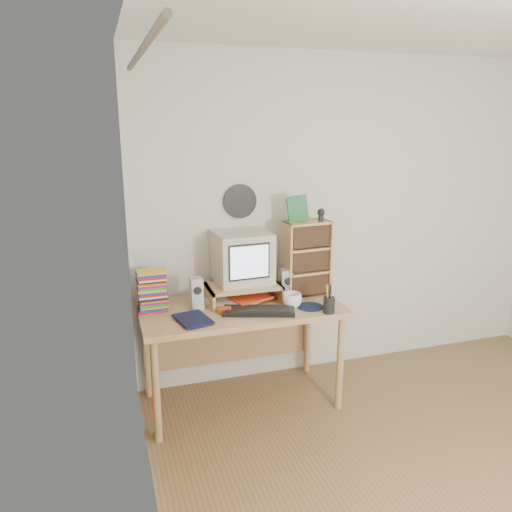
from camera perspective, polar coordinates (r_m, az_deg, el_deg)
floor at (r=3.28m, az=25.55°, el=-23.95°), size 3.50×3.50×0.00m
back_wall at (r=4.08m, az=10.82°, el=4.30°), size 3.50×0.00×3.50m
left_wall at (r=1.93m, az=-11.29°, el=-7.83°), size 0.00×3.50×3.50m
curtain at (r=2.41m, az=-11.56°, el=-5.66°), size 0.00×2.20×2.20m
wall_disc at (r=3.68m, az=-1.83°, el=6.26°), size 0.25×0.02×0.25m
desk at (r=3.61m, az=-2.00°, el=-7.38°), size 1.40×0.70×0.75m
monitor_riser at (r=3.57m, az=-1.42°, el=-3.69°), size 0.52×0.30×0.12m
crt_monitor at (r=3.56m, az=-1.45°, el=-0.25°), size 0.40×0.40×0.36m
speaker_left at (r=3.45m, az=-6.82°, el=-4.25°), size 0.09×0.09×0.22m
speaker_right at (r=3.62m, az=3.42°, el=-3.19°), size 0.08×0.08×0.22m
keyboard at (r=3.37m, az=0.33°, el=-6.30°), size 0.50×0.30×0.03m
dvd_stack at (r=3.45m, az=-11.77°, el=-4.03°), size 0.19×0.14×0.27m
cd_rack at (r=3.67m, az=5.77°, el=-0.29°), size 0.34×0.20×0.55m
mug at (r=3.46m, az=4.16°, el=-5.08°), size 0.16×0.16×0.10m
diary at (r=3.23m, az=-8.82°, el=-7.30°), size 0.27×0.22×0.05m
mousepad at (r=3.50m, az=6.22°, el=-5.79°), size 0.21×0.21×0.00m
pen_cup at (r=3.39m, az=8.36°, el=-5.21°), size 0.09×0.09×0.16m
papers at (r=3.56m, az=-2.05°, el=-4.98°), size 0.38×0.32×0.04m
red_box at (r=3.37m, az=-3.58°, el=-6.21°), size 0.09×0.07×0.04m
game_box at (r=3.58m, az=4.76°, el=5.40°), size 0.15×0.05×0.18m
webcam at (r=3.61m, az=7.43°, el=4.67°), size 0.06×0.06×0.09m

